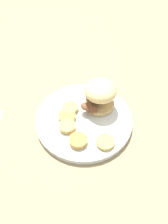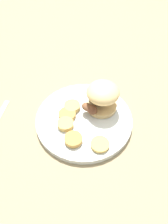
% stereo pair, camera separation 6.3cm
% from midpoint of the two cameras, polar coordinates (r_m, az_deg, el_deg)
% --- Properties ---
extents(ground_plane, '(4.00, 4.00, 0.00)m').
position_cam_midpoint_polar(ground_plane, '(0.67, -2.71, -2.61)').
color(ground_plane, '#937F5B').
extents(dinner_plate, '(0.29, 0.29, 0.02)m').
position_cam_midpoint_polar(dinner_plate, '(0.66, -2.74, -2.03)').
color(dinner_plate, silver).
rests_on(dinner_plate, ground_plane).
extents(sandwich, '(0.11, 0.12, 0.09)m').
position_cam_midpoint_polar(sandwich, '(0.65, 1.14, 4.47)').
color(sandwich, tan).
rests_on(sandwich, dinner_plate).
extents(potato_round_0, '(0.05, 0.05, 0.01)m').
position_cam_midpoint_polar(potato_round_0, '(0.67, -6.32, 0.94)').
color(potato_round_0, tan).
rests_on(potato_round_0, dinner_plate).
extents(potato_round_1, '(0.05, 0.05, 0.01)m').
position_cam_midpoint_polar(potato_round_1, '(0.65, -7.26, -1.36)').
color(potato_round_1, '#BC8942').
rests_on(potato_round_1, dinner_plate).
extents(potato_round_2, '(0.05, 0.05, 0.01)m').
position_cam_midpoint_polar(potato_round_2, '(0.60, 2.53, -7.98)').
color(potato_round_2, tan).
rests_on(potato_round_2, dinner_plate).
extents(potato_round_3, '(0.05, 0.05, 0.01)m').
position_cam_midpoint_polar(potato_round_3, '(0.63, -7.29, -3.89)').
color(potato_round_3, tan).
rests_on(potato_round_3, dinner_plate).
extents(potato_round_4, '(0.05, 0.05, 0.01)m').
position_cam_midpoint_polar(potato_round_4, '(0.60, -4.57, -7.60)').
color(potato_round_4, '#BC8942').
rests_on(potato_round_4, dinner_plate).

